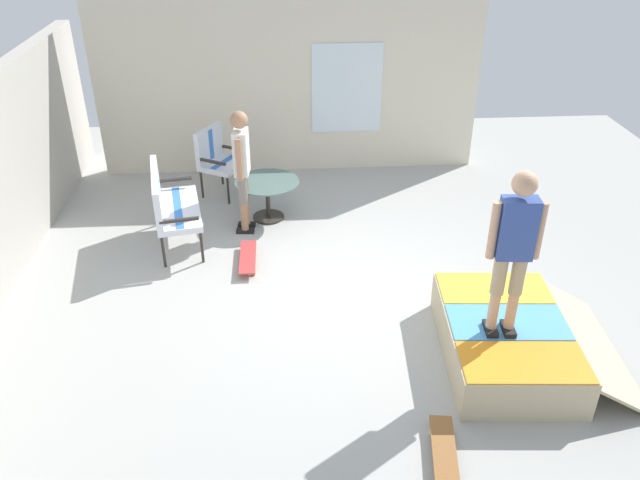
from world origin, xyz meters
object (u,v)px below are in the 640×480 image
(patio_chair_near_house, at_px, (217,155))
(person_skater, at_px, (514,244))
(person_watching, at_px, (242,163))
(patio_table, at_px, (268,192))
(patio_bench, at_px, (168,201))
(skate_ramp, at_px, (508,339))
(skateboard_by_bench, at_px, (248,257))
(skateboard_spare, at_px, (444,452))

(patio_chair_near_house, relative_size, person_skater, 0.61)
(person_watching, bearing_deg, patio_table, -43.76)
(patio_bench, relative_size, patio_table, 1.47)
(skate_ramp, relative_size, person_skater, 1.14)
(patio_chair_near_house, bearing_deg, person_watching, -159.97)
(patio_bench, relative_size, person_skater, 0.80)
(patio_chair_near_house, bearing_deg, skate_ramp, -142.40)
(skateboard_by_bench, xyz_separation_m, skateboard_spare, (-3.23, -1.73, 0.00))
(patio_bench, height_order, person_watching, person_watching)
(patio_bench, bearing_deg, person_skater, -127.67)
(person_watching, xyz_separation_m, person_skater, (-3.01, -2.54, 0.43))
(patio_chair_near_house, relative_size, skateboard_by_bench, 1.27)
(patio_table, height_order, skateboard_by_bench, patio_table)
(patio_table, bearing_deg, patio_chair_near_house, 40.10)
(patio_bench, bearing_deg, skateboard_spare, -144.34)
(patio_bench, height_order, skateboard_by_bench, patio_bench)
(patio_bench, height_order, skateboard_spare, patio_bench)
(skate_ramp, distance_m, patio_bench, 4.49)
(patio_table, bearing_deg, person_skater, -146.16)
(patio_bench, bearing_deg, person_watching, -72.30)
(skate_ramp, height_order, person_skater, person_skater)
(patio_chair_near_house, bearing_deg, person_skater, -144.75)
(patio_bench, xyz_separation_m, skateboard_by_bench, (-0.58, -1.01, -0.53))
(person_watching, bearing_deg, person_skater, -139.79)
(skateboard_by_bench, bearing_deg, person_watching, 3.37)
(patio_chair_near_house, distance_m, skateboard_spare, 5.81)
(patio_chair_near_house, xyz_separation_m, patio_table, (-0.90, -0.75, -0.21))
(patio_table, height_order, person_watching, person_watching)
(person_watching, bearing_deg, skateboard_spare, -156.65)
(patio_bench, distance_m, person_skater, 4.50)
(patio_bench, xyz_separation_m, skateboard_spare, (-3.81, -2.74, -0.53))
(patio_table, relative_size, skateboard_by_bench, 1.12)
(patio_bench, relative_size, skateboard_spare, 1.62)
(patio_table, bearing_deg, person_watching, 136.24)
(patio_bench, height_order, patio_table, patio_bench)
(patio_bench, relative_size, patio_chair_near_house, 1.30)
(patio_chair_near_house, bearing_deg, skateboard_spare, -157.40)
(person_skater, xyz_separation_m, skateboard_spare, (-1.11, 0.77, -1.33))
(person_skater, xyz_separation_m, skateboard_by_bench, (2.12, 2.49, -1.33))
(patio_chair_near_house, bearing_deg, skateboard_by_bench, -166.73)
(patio_table, xyz_separation_m, skateboard_by_bench, (-1.21, 0.26, -0.32))
(skate_ramp, relative_size, patio_table, 2.11)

